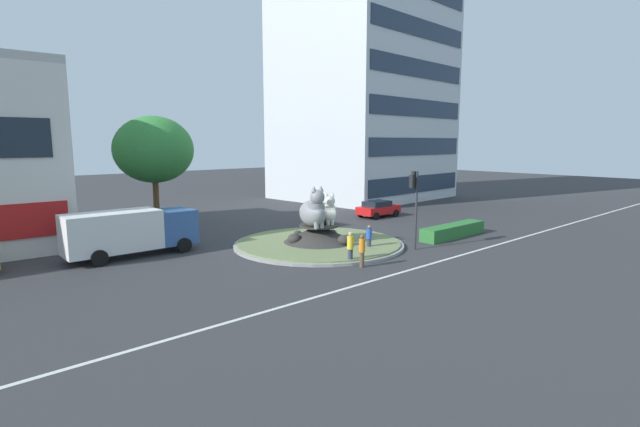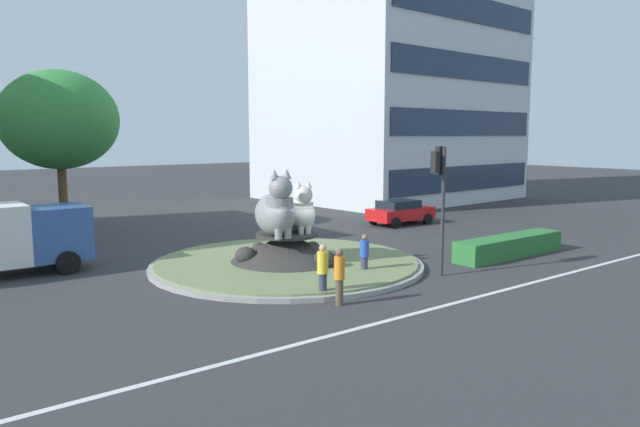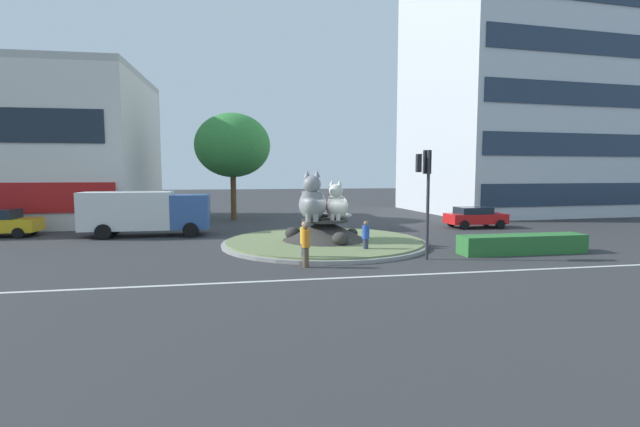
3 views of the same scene
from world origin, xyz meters
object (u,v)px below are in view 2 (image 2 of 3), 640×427
Objects in this scene: cat_statue_white at (301,213)px; pedestrian_orange_shirt at (339,275)px; broadleaf_tree_behind_island at (59,120)px; pedestrian_blue_shirt at (364,254)px; cat_statue_grey at (276,211)px; pedestrian_yellow_shirt at (323,270)px; hatchback_near_shophouse at (400,212)px; traffic_light_mast at (440,181)px.

pedestrian_orange_shirt is at bearing -3.08° from cat_statue_white.
broadleaf_tree_behind_island reaches higher than pedestrian_blue_shirt.
cat_statue_grey is 4.68m from pedestrian_yellow_shirt.
cat_statue_grey is 0.66× the size of hatchback_near_shophouse.
cat_statue_white is 1.38× the size of pedestrian_blue_shirt.
hatchback_near_shophouse is (11.15, 5.35, -1.37)m from cat_statue_white.
hatchback_near_shophouse is at bearing -26.85° from broadleaf_tree_behind_island.
pedestrian_yellow_shirt is (-5.44, 0.15, -2.63)m from traffic_light_mast.
pedestrian_yellow_shirt is at bearing -6.64° from cat_statue_white.
pedestrian_orange_shirt is at bearing -81.05° from broadleaf_tree_behind_island.
broadleaf_tree_behind_island reaches higher than hatchback_near_shophouse.
traffic_light_mast is at bearing -65.20° from broadleaf_tree_behind_island.
broadleaf_tree_behind_island is 2.13× the size of hatchback_near_shophouse.
cat_statue_white is 12.44m from hatchback_near_shophouse.
traffic_light_mast is 0.56× the size of broadleaf_tree_behind_island.
pedestrian_yellow_shirt is at bearing -2.04° from cat_statue_grey.
traffic_light_mast is 2.71× the size of pedestrian_orange_shirt.
pedestrian_yellow_shirt reaches higher than hatchback_near_shophouse.
pedestrian_yellow_shirt reaches higher than pedestrian_blue_shirt.
traffic_light_mast reaches higher than cat_statue_grey.
hatchback_near_shophouse is (10.42, 8.40, -0.06)m from pedestrian_blue_shirt.
cat_statue_grey is 15.14m from broadleaf_tree_behind_island.
pedestrian_yellow_shirt is at bearing -80.34° from broadleaf_tree_behind_island.
traffic_light_mast is at bearing -129.20° from hatchback_near_shophouse.
broadleaf_tree_behind_island is 4.83× the size of pedestrian_yellow_shirt.
broadleaf_tree_behind_island is at bearing -136.30° from cat_statue_white.
pedestrian_orange_shirt reaches higher than pedestrian_yellow_shirt.
broadleaf_tree_behind_island reaches higher than pedestrian_yellow_shirt.
hatchback_near_shophouse is (13.69, 10.87, -0.19)m from pedestrian_orange_shirt.
hatchback_near_shophouse is at bearing -33.14° from traffic_light_mast.
traffic_light_mast is at bearing 56.19° from cat_statue_grey.
cat_statue_grey is at bearing -156.09° from hatchback_near_shophouse.
cat_statue_white reaches higher than pedestrian_blue_shirt.
cat_statue_white is 1.23× the size of pedestrian_yellow_shirt.
traffic_light_mast is at bearing 70.38° from pedestrian_blue_shirt.
cat_statue_grey is 6.37m from traffic_light_mast.
hatchback_near_shophouse is at bearing -56.07° from pedestrian_orange_shirt.
pedestrian_orange_shirt is (-2.54, -5.52, -1.18)m from cat_statue_white.
traffic_light_mast is 2.72× the size of pedestrian_yellow_shirt.
pedestrian_blue_shirt is (6.31, -16.87, -5.22)m from broadleaf_tree_behind_island.
cat_statue_white is 6.19m from pedestrian_orange_shirt.
pedestrian_orange_shirt is (-5.52, -0.80, -2.61)m from traffic_light_mast.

